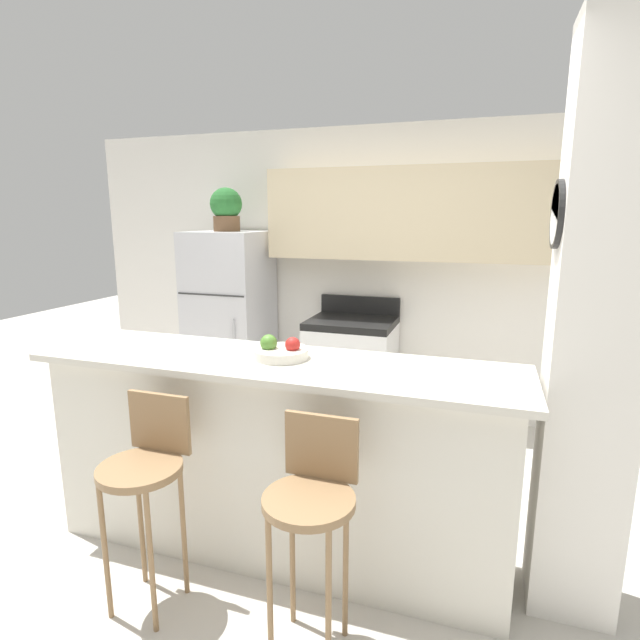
# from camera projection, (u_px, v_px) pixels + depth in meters

# --- Properties ---
(ground_plane) EXTENTS (14.00, 14.00, 0.00)m
(ground_plane) POSITION_uv_depth(u_px,v_px,m) (276.00, 547.00, 2.74)
(ground_plane) COLOR beige
(wall_back) EXTENTS (5.60, 0.38, 2.55)m
(wall_back) POSITION_uv_depth(u_px,v_px,m) (387.00, 250.00, 4.35)
(wall_back) COLOR white
(wall_back) RESTS_ON ground_plane
(pillar_right) EXTENTS (0.38, 0.32, 2.55)m
(pillar_right) POSITION_uv_depth(u_px,v_px,m) (595.00, 338.00, 2.10)
(pillar_right) COLOR white
(pillar_right) RESTS_ON ground_plane
(counter_bar) EXTENTS (2.50, 0.63, 1.07)m
(counter_bar) POSITION_uv_depth(u_px,v_px,m) (274.00, 456.00, 2.63)
(counter_bar) COLOR silver
(counter_bar) RESTS_ON ground_plane
(refrigerator) EXTENTS (0.67, 0.68, 1.65)m
(refrigerator) POSITION_uv_depth(u_px,v_px,m) (230.00, 321.00, 4.63)
(refrigerator) COLOR silver
(refrigerator) RESTS_ON ground_plane
(stove_range) EXTENTS (0.73, 0.62, 1.07)m
(stove_range) POSITION_uv_depth(u_px,v_px,m) (351.00, 369.00, 4.38)
(stove_range) COLOR white
(stove_range) RESTS_ON ground_plane
(bar_stool_left) EXTENTS (0.37, 0.37, 0.99)m
(bar_stool_left) POSITION_uv_depth(u_px,v_px,m) (146.00, 470.00, 2.24)
(bar_stool_left) COLOR olive
(bar_stool_left) RESTS_ON ground_plane
(bar_stool_right) EXTENTS (0.37, 0.37, 0.99)m
(bar_stool_right) POSITION_uv_depth(u_px,v_px,m) (312.00, 502.00, 1.99)
(bar_stool_right) COLOR olive
(bar_stool_right) RESTS_ON ground_plane
(potted_plant_on_fridge) EXTENTS (0.28, 0.28, 0.38)m
(potted_plant_on_fridge) POSITION_uv_depth(u_px,v_px,m) (226.00, 209.00, 4.43)
(potted_plant_on_fridge) COLOR brown
(potted_plant_on_fridge) RESTS_ON refrigerator
(fruit_bowl) EXTENTS (0.28, 0.28, 0.12)m
(fruit_bowl) POSITION_uv_depth(u_px,v_px,m) (280.00, 351.00, 2.54)
(fruit_bowl) COLOR silver
(fruit_bowl) RESTS_ON counter_bar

